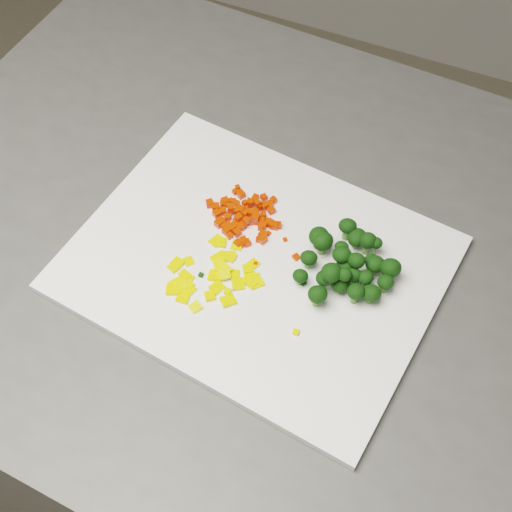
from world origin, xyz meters
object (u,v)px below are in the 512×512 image
at_px(carrot_pile, 244,209).
at_px(counter_block, 283,399).
at_px(broccoli_pile, 345,264).
at_px(pepper_pile, 211,274).
at_px(cutting_board, 256,263).

bearing_deg(carrot_pile, counter_block, -13.12).
xyz_separation_m(counter_block, carrot_pile, (-0.07, 0.02, 0.47)).
xyz_separation_m(carrot_pile, broccoli_pile, (0.14, -0.04, 0.01)).
distance_m(counter_block, pepper_pile, 0.48).
relative_size(cutting_board, broccoli_pile, 3.75).
distance_m(counter_block, broccoli_pile, 0.49).
bearing_deg(broccoli_pile, counter_block, 164.50).
bearing_deg(pepper_pile, broccoli_pile, 24.36).
bearing_deg(cutting_board, pepper_pile, -131.89).
height_order(carrot_pile, broccoli_pile, broccoli_pile).
height_order(pepper_pile, broccoli_pile, broccoli_pile).
relative_size(carrot_pile, broccoli_pile, 0.83).
bearing_deg(cutting_board, counter_block, 48.62).
bearing_deg(broccoli_pile, cutting_board, -168.47).
height_order(counter_block, carrot_pile, carrot_pile).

